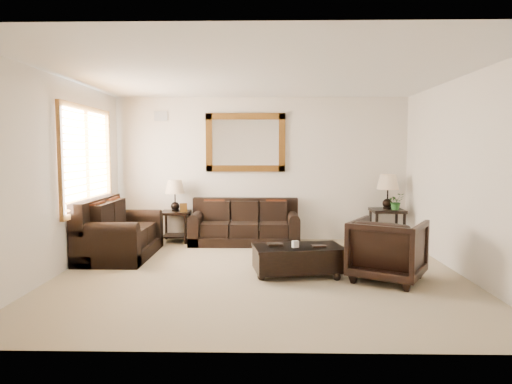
{
  "coord_description": "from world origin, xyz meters",
  "views": [
    {
      "loc": [
        0.08,
        -6.18,
        1.67
      ],
      "look_at": [
        -0.06,
        0.6,
        1.08
      ],
      "focal_mm": 32.0,
      "sensor_mm": 36.0,
      "label": 1
    }
  ],
  "objects_px": {
    "coffee_table": "(298,257)",
    "armchair": "(388,247)",
    "loveseat": "(117,235)",
    "sofa": "(245,227)",
    "end_table_right": "(387,198)",
    "end_table_left": "(175,202)"
  },
  "relations": [
    {
      "from": "coffee_table",
      "to": "armchair",
      "type": "distance_m",
      "value": 1.18
    },
    {
      "from": "loveseat",
      "to": "armchair",
      "type": "bearing_deg",
      "value": -107.99
    },
    {
      "from": "loveseat",
      "to": "armchair",
      "type": "height_order",
      "value": "loveseat"
    },
    {
      "from": "coffee_table",
      "to": "armchair",
      "type": "xyz_separation_m",
      "value": [
        1.15,
        -0.22,
        0.19
      ]
    },
    {
      "from": "sofa",
      "to": "armchair",
      "type": "bearing_deg",
      "value": -50.86
    },
    {
      "from": "coffee_table",
      "to": "end_table_right",
      "type": "bearing_deg",
      "value": 41.81
    },
    {
      "from": "end_table_left",
      "to": "end_table_right",
      "type": "height_order",
      "value": "end_table_right"
    },
    {
      "from": "end_table_right",
      "to": "coffee_table",
      "type": "relative_size",
      "value": 0.99
    },
    {
      "from": "sofa",
      "to": "loveseat",
      "type": "height_order",
      "value": "loveseat"
    },
    {
      "from": "end_table_left",
      "to": "coffee_table",
      "type": "distance_m",
      "value": 3.16
    },
    {
      "from": "end_table_left",
      "to": "armchair",
      "type": "xyz_separation_m",
      "value": [
        3.27,
        -2.51,
        -0.31
      ]
    },
    {
      "from": "loveseat",
      "to": "armchair",
      "type": "distance_m",
      "value": 4.17
    },
    {
      "from": "loveseat",
      "to": "end_table_right",
      "type": "relative_size",
      "value": 1.32
    },
    {
      "from": "loveseat",
      "to": "end_table_right",
      "type": "distance_m",
      "value": 4.79
    },
    {
      "from": "coffee_table",
      "to": "loveseat",
      "type": "bearing_deg",
      "value": 149.45
    },
    {
      "from": "armchair",
      "to": "end_table_left",
      "type": "bearing_deg",
      "value": -7.31
    },
    {
      "from": "sofa",
      "to": "end_table_left",
      "type": "bearing_deg",
      "value": 176.12
    },
    {
      "from": "sofa",
      "to": "coffee_table",
      "type": "relative_size",
      "value": 1.54
    },
    {
      "from": "coffee_table",
      "to": "end_table_left",
      "type": "bearing_deg",
      "value": 123.02
    },
    {
      "from": "armchair",
      "to": "sofa",
      "type": "bearing_deg",
      "value": -20.67
    },
    {
      "from": "end_table_left",
      "to": "coffee_table",
      "type": "relative_size",
      "value": 0.9
    },
    {
      "from": "loveseat",
      "to": "end_table_right",
      "type": "bearing_deg",
      "value": -75.5
    }
  ]
}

